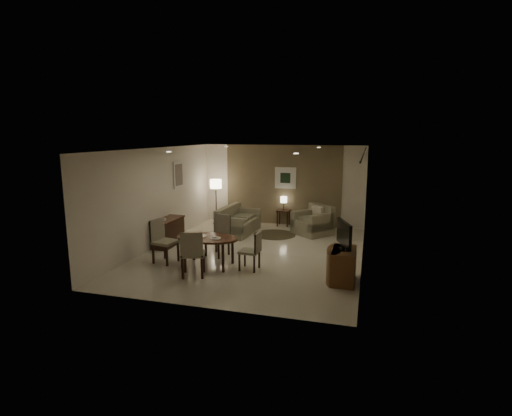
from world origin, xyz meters
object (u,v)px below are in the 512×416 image
(chair_left, at_px, (165,241))
(sofa, at_px, (238,220))
(chair_right, at_px, (249,251))
(armchair, at_px, (313,220))
(console_desk, at_px, (168,232))
(floor_lamp, at_px, (216,202))
(chair_far, at_px, (217,236))
(chair_near, at_px, (193,253))
(dining_table, at_px, (208,252))
(tv_cabinet, at_px, (344,266))
(side_table, at_px, (283,218))

(chair_left, relative_size, sofa, 0.59)
(chair_right, bearing_deg, armchair, 168.66)
(console_desk, bearing_deg, chair_right, -25.47)
(floor_lamp, bearing_deg, console_desk, -96.01)
(floor_lamp, bearing_deg, chair_far, -68.07)
(chair_left, bearing_deg, sofa, -1.80)
(chair_near, relative_size, sofa, 0.58)
(dining_table, xyz_separation_m, chair_far, (-0.07, 0.82, 0.17))
(sofa, distance_m, floor_lamp, 1.59)
(chair_far, height_order, floor_lamp, floor_lamp)
(tv_cabinet, relative_size, dining_table, 0.61)
(console_desk, xyz_separation_m, chair_right, (2.77, -1.32, 0.07))
(armchair, height_order, floor_lamp, floor_lamp)
(armchair, xyz_separation_m, side_table, (-1.11, 0.90, -0.17))
(chair_left, bearing_deg, floor_lamp, 16.76)
(tv_cabinet, height_order, dining_table, tv_cabinet)
(chair_near, xyz_separation_m, chair_far, (-0.04, 1.52, 0.00))
(tv_cabinet, distance_m, chair_right, 2.13)
(chair_far, distance_m, armchair, 3.50)
(chair_near, bearing_deg, chair_left, -50.80)
(tv_cabinet, xyz_separation_m, sofa, (-3.44, 3.34, 0.07))
(chair_right, distance_m, sofa, 3.42)
(armchair, bearing_deg, side_table, -178.83)
(tv_cabinet, bearing_deg, sofa, 135.82)
(chair_far, relative_size, chair_right, 1.17)
(dining_table, relative_size, side_table, 2.72)
(side_table, bearing_deg, chair_left, -112.47)
(console_desk, bearing_deg, chair_far, -17.29)
(chair_left, height_order, chair_right, chair_left)
(chair_right, bearing_deg, chair_left, -85.46)
(side_table, bearing_deg, chair_right, -87.70)
(chair_left, height_order, side_table, chair_left)
(dining_table, height_order, armchair, armchair)
(console_desk, height_order, chair_near, chair_near)
(tv_cabinet, distance_m, dining_table, 3.15)
(console_desk, bearing_deg, floor_lamp, 83.99)
(chair_near, distance_m, sofa, 3.89)
(chair_right, xyz_separation_m, side_table, (-0.18, 4.56, -0.17))
(dining_table, relative_size, chair_far, 1.43)
(console_desk, xyz_separation_m, side_table, (2.59, 3.24, -0.10))
(tv_cabinet, relative_size, side_table, 1.66)
(chair_near, distance_m, chair_right, 1.29)
(chair_left, relative_size, side_table, 1.93)
(console_desk, height_order, side_table, console_desk)
(armchair, bearing_deg, chair_near, -74.19)
(chair_far, xyz_separation_m, floor_lamp, (-1.37, 3.40, 0.25))
(chair_far, height_order, chair_right, chair_far)
(side_table, height_order, floor_lamp, floor_lamp)
(console_desk, distance_m, chair_near, 2.66)
(console_desk, xyz_separation_m, chair_far, (1.67, -0.52, 0.14))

